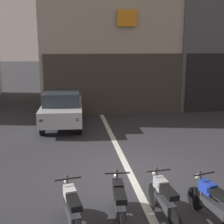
# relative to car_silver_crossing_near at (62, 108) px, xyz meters

# --- Properties ---
(ground_plane) EXTENTS (120.00, 120.00, 0.00)m
(ground_plane) POSITION_rel_car_silver_crossing_near_xyz_m (2.01, -5.47, -0.89)
(ground_plane) COLOR #333338
(lane_centre_line) EXTENTS (0.20, 18.00, 0.01)m
(lane_centre_line) POSITION_rel_car_silver_crossing_near_xyz_m (2.01, 0.53, -0.88)
(lane_centre_line) COLOR silver
(lane_centre_line) RESTS_ON ground
(building_mid_block) EXTENTS (8.97, 9.56, 12.94)m
(building_mid_block) POSITION_rel_car_silver_crossing_near_xyz_m (3.36, 6.81, 5.57)
(building_mid_block) COLOR #B2A893
(building_mid_block) RESTS_ON ground
(car_silver_crossing_near) EXTENTS (1.93, 4.17, 1.64)m
(car_silver_crossing_near) POSITION_rel_car_silver_crossing_near_xyz_m (0.00, 0.00, 0.00)
(car_silver_crossing_near) COLOR black
(car_silver_crossing_near) RESTS_ON ground
(motorcycle_white_row_leftmost) EXTENTS (0.55, 1.66, 0.98)m
(motorcycle_white_row_leftmost) POSITION_rel_car_silver_crossing_near_xyz_m (0.30, -7.96, -0.43)
(motorcycle_white_row_leftmost) COLOR black
(motorcycle_white_row_leftmost) RESTS_ON ground
(motorcycle_black_row_left_mid) EXTENTS (0.55, 1.67, 0.98)m
(motorcycle_black_row_left_mid) POSITION_rel_car_silver_crossing_near_xyz_m (1.28, -7.83, -0.43)
(motorcycle_black_row_left_mid) COLOR black
(motorcycle_black_row_left_mid) RESTS_ON ground
(motorcycle_silver_row_centre) EXTENTS (0.55, 1.67, 0.98)m
(motorcycle_silver_row_centre) POSITION_rel_car_silver_crossing_near_xyz_m (2.26, -7.83, -0.43)
(motorcycle_silver_row_centre) COLOR black
(motorcycle_silver_row_centre) RESTS_ON ground
(motorcycle_blue_row_right_mid) EXTENTS (0.60, 1.63, 0.98)m
(motorcycle_blue_row_right_mid) POSITION_rel_car_silver_crossing_near_xyz_m (3.24, -8.13, -0.43)
(motorcycle_blue_row_right_mid) COLOR black
(motorcycle_blue_row_right_mid) RESTS_ON ground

